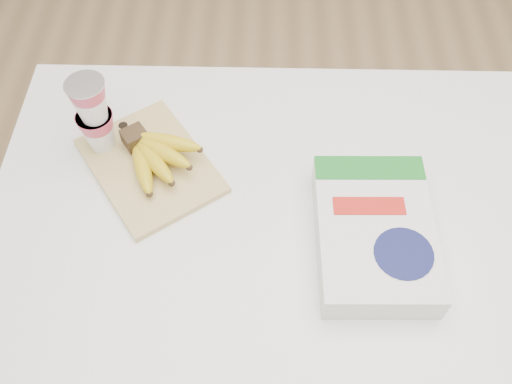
% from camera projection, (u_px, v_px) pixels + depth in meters
% --- Properties ---
extents(room, '(4.00, 4.00, 4.00)m').
position_uv_depth(room, '(314.00, 45.00, 0.78)').
color(room, tan).
rests_on(room, ground).
extents(table, '(1.23, 0.82, 0.93)m').
position_uv_depth(table, '(286.00, 307.00, 1.51)').
color(table, silver).
rests_on(table, ground).
extents(cutting_board, '(0.34, 0.36, 0.01)m').
position_uv_depth(cutting_board, '(150.00, 166.00, 1.19)').
color(cutting_board, '#D7BB76').
rests_on(cutting_board, table).
extents(bananas, '(0.18, 0.18, 0.06)m').
position_uv_depth(bananas, '(155.00, 154.00, 1.16)').
color(bananas, '#382816').
rests_on(bananas, cutting_board).
extents(yogurt_stack, '(0.08, 0.08, 0.18)m').
position_uv_depth(yogurt_stack, '(93.00, 114.00, 1.13)').
color(yogurt_stack, white).
rests_on(yogurt_stack, cutting_board).
extents(cereal_box, '(0.22, 0.32, 0.07)m').
position_uv_depth(cereal_box, '(374.00, 233.00, 1.06)').
color(cereal_box, white).
rests_on(cereal_box, table).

